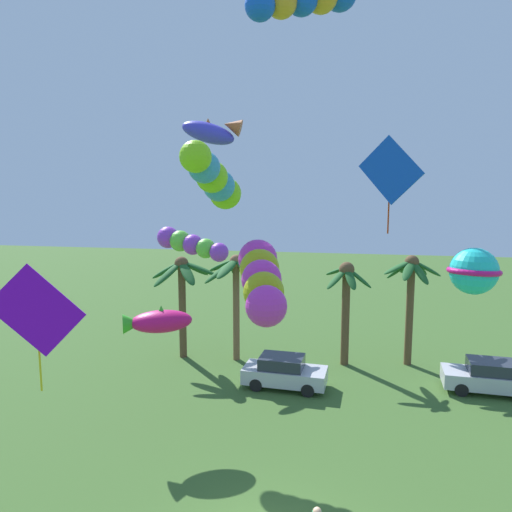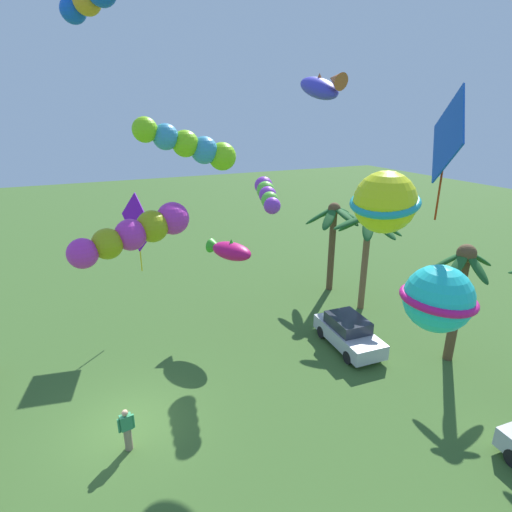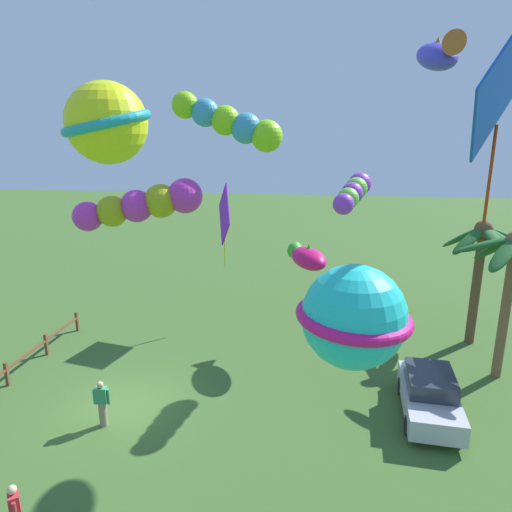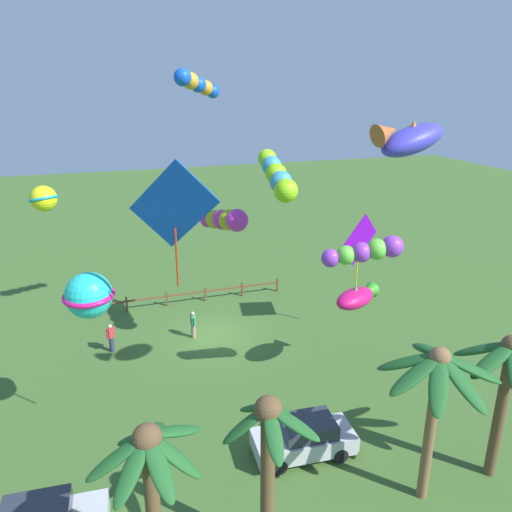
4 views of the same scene
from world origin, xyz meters
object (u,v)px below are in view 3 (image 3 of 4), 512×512
palm_tree_2 (482,251)px  parked_car_1 (429,395)px  kite_tube_1 (231,122)px  kite_diamond_5 (502,88)px  kite_tube_6 (143,205)px  kite_ball_8 (354,317)px  kite_ball_0 (107,123)px  kite_tube_7 (353,192)px  spectator_0 (102,403)px  kite_diamond_4 (224,215)px  kite_fish_2 (307,257)px  kite_fish_3 (439,54)px

palm_tree_2 → parked_car_1: (6.07, -3.15, -3.60)m
palm_tree_2 → kite_tube_1: kite_tube_1 is taller
kite_diamond_5 → kite_tube_6: bearing=-113.5°
kite_ball_8 → kite_diamond_5: bearing=135.9°
palm_tree_2 → parked_car_1: 7.73m
kite_ball_0 → kite_tube_1: size_ratio=0.41×
parked_car_1 → kite_ball_8: bearing=-24.0°
kite_ball_8 → kite_tube_7: bearing=176.8°
spectator_0 → kite_diamond_4: (-8.91, 2.20, 4.68)m
kite_fish_2 → kite_diamond_5: kite_diamond_5 is taller
kite_ball_0 → kite_tube_1: (-10.01, -0.42, 0.27)m
kite_fish_2 → kite_ball_8: size_ratio=1.12×
kite_ball_8 → kite_tube_1: bearing=-156.8°
parked_car_1 → kite_diamond_5: kite_diamond_5 is taller
palm_tree_2 → kite_diamond_5: (10.53, -3.65, 5.72)m
parked_car_1 → kite_ball_8: 9.76m
kite_tube_7 → palm_tree_2: bearing=112.6°
kite_fish_3 → kite_tube_7: size_ratio=0.91×
spectator_0 → kite_diamond_5: 13.90m
kite_diamond_5 → kite_ball_0: bearing=-55.3°
spectator_0 → parked_car_1: bearing=101.5°
palm_tree_2 → parked_car_1: size_ratio=1.42×
kite_tube_7 → kite_tube_6: bearing=-58.2°
kite_diamond_4 → kite_tube_1: bearing=15.2°
kite_diamond_4 → kite_tube_6: kite_tube_6 is taller
spectator_0 → kite_tube_7: (-5.83, 7.98, 6.26)m
palm_tree_2 → kite_fish_2: 7.69m
kite_fish_2 → kite_ball_8: (11.74, 1.12, 2.17)m
kite_diamond_5 → kite_fish_2: bearing=-156.6°
kite_tube_1 → kite_diamond_5: kite_diamond_5 is taller
spectator_0 → kite_diamond_4: kite_diamond_4 is taller
spectator_0 → palm_tree_2: bearing=120.9°
kite_tube_6 → kite_fish_3: bearing=112.7°
kite_diamond_5 → kite_tube_6: kite_diamond_5 is taller
kite_fish_2 → kite_ball_8: kite_ball_8 is taller
spectator_0 → kite_tube_6: bearing=144.3°
spectator_0 → kite_fish_3: size_ratio=0.53×
kite_diamond_5 → kite_fish_3: bearing=176.6°
parked_car_1 → kite_fish_2: size_ratio=1.42×
kite_ball_0 → kite_ball_8: 4.64m
kite_fish_3 → kite_diamond_4: 11.08m
spectator_0 → kite_tube_7: size_ratio=0.49×
kite_tube_1 → kite_diamond_4: kite_tube_1 is taller
kite_tube_1 → kite_diamond_4: bearing=-164.8°
palm_tree_2 → kite_ball_0: (14.71, -9.69, 4.99)m
spectator_0 → kite_tube_1: size_ratio=0.42×
kite_diamond_5 → kite_tube_7: (-8.12, -2.14, -2.99)m
kite_tube_1 → kite_fish_2: (-3.08, 2.60, -5.42)m
parked_car_1 → spectator_0: spectator_0 is taller
spectator_0 → kite_tube_6: kite_tube_6 is taller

